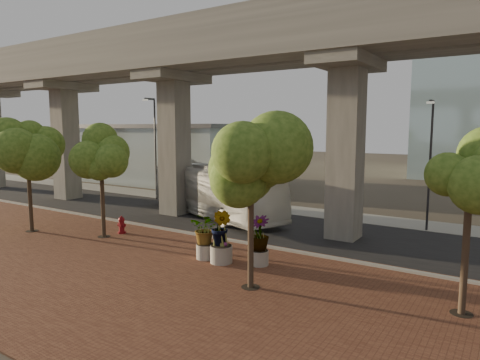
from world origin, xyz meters
The scene contains 18 objects.
ground centered at (0.00, 0.00, 0.00)m, with size 160.00×160.00×0.00m, color #39342A.
brick_plaza centered at (0.00, -8.00, 0.03)m, with size 70.00×13.00×0.06m, color brown.
asphalt_road centered at (0.00, 2.00, 0.02)m, with size 90.00×8.00×0.04m, color black.
curb_strip centered at (0.00, -2.00, 0.08)m, with size 70.00×0.25×0.16m, color gray.
far_sidewalk centered at (0.00, 7.50, 0.03)m, with size 90.00×3.00×0.06m, color gray.
transit_viaduct centered at (0.00, 2.00, 7.29)m, with size 72.00×5.60×12.40m.
station_pavilion centered at (-20.00, 16.00, 3.22)m, with size 23.00×13.00×6.30m.
transit_bus centered at (-3.42, 2.97, 1.76)m, with size 2.96×12.61×3.51m, color silver.
fire_hydrant centered at (-4.75, -3.93, 0.54)m, with size 0.49×0.45×0.99m.
planter_front centered at (2.07, -5.07, 1.33)m, with size 1.90×1.90×2.09m.
planter_right centered at (4.55, -4.53, 1.36)m, with size 2.01×2.01×2.15m.
planter_left centered at (3.00, -5.16, 1.51)m, with size 2.17×2.17×2.39m.
street_tree_far_west centered at (-9.49, -6.40, 4.74)m, with size 4.00×4.00×6.52m.
street_tree_near_west centered at (-4.99, -4.98, 4.45)m, with size 3.35×3.35×5.93m.
street_tree_near_east centered at (5.62, -6.96, 4.62)m, with size 3.97×3.97×6.39m.
street_tree_far_east centered at (12.47, -5.23, 4.51)m, with size 2.98×2.98×5.83m.
streetlamp_west centered at (-11.27, 5.48, 4.83)m, with size 0.41×1.20×8.27m.
streetlamp_east centered at (9.49, 6.15, 4.35)m, with size 0.37×1.08×7.44m.
Camera 1 is at (13.63, -20.02, 5.97)m, focal length 32.00 mm.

